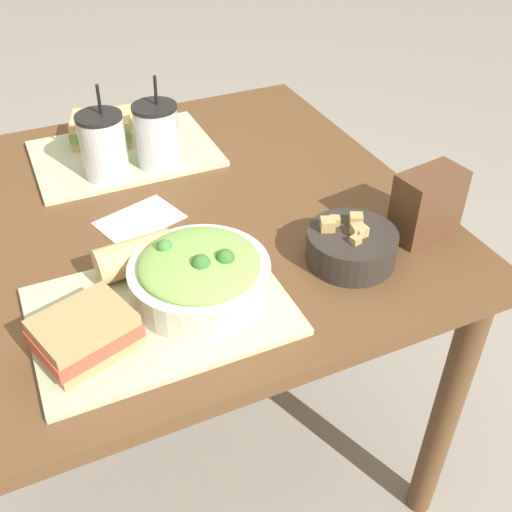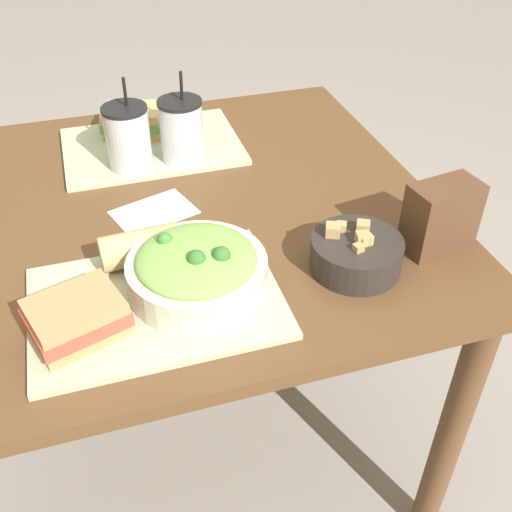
{
  "view_description": "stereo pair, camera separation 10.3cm",
  "coord_description": "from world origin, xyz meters",
  "px_view_note": "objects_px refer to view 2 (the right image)",
  "views": [
    {
      "loc": [
        -0.21,
        -1.01,
        1.45
      ],
      "look_at": [
        0.13,
        -0.28,
        0.81
      ],
      "focal_mm": 42.0,
      "sensor_mm": 36.0,
      "label": 1
    },
    {
      "loc": [
        -0.11,
        -1.05,
        1.45
      ],
      "look_at": [
        0.13,
        -0.28,
        0.81
      ],
      "focal_mm": 42.0,
      "sensor_mm": 36.0,
      "label": 2
    }
  ],
  "objects_px": {
    "chip_bag": "(441,217)",
    "napkin_folded": "(154,212)",
    "sandwich_near": "(77,318)",
    "drink_cup_red": "(182,132)",
    "soup_bowl": "(356,252)",
    "salad_bowl": "(197,269)",
    "baguette_near": "(141,247)",
    "sandwich_far": "(131,121)",
    "baguette_far": "(144,113)",
    "drink_cup_dark": "(128,139)"
  },
  "relations": [
    {
      "from": "napkin_folded",
      "to": "sandwich_near",
      "type": "bearing_deg",
      "value": -117.82
    },
    {
      "from": "salad_bowl",
      "to": "baguette_far",
      "type": "relative_size",
      "value": 1.77
    },
    {
      "from": "soup_bowl",
      "to": "drink_cup_red",
      "type": "height_order",
      "value": "drink_cup_red"
    },
    {
      "from": "drink_cup_dark",
      "to": "salad_bowl",
      "type": "bearing_deg",
      "value": -83.54
    },
    {
      "from": "soup_bowl",
      "to": "sandwich_near",
      "type": "distance_m",
      "value": 0.49
    },
    {
      "from": "sandwich_near",
      "to": "drink_cup_dark",
      "type": "height_order",
      "value": "drink_cup_dark"
    },
    {
      "from": "drink_cup_red",
      "to": "salad_bowl",
      "type": "bearing_deg",
      "value": -98.56
    },
    {
      "from": "drink_cup_dark",
      "to": "soup_bowl",
      "type": "bearing_deg",
      "value": -54.28
    },
    {
      "from": "sandwich_near",
      "to": "drink_cup_red",
      "type": "bearing_deg",
      "value": 43.71
    },
    {
      "from": "napkin_folded",
      "to": "baguette_near",
      "type": "bearing_deg",
      "value": -105.73
    },
    {
      "from": "chip_bag",
      "to": "napkin_folded",
      "type": "distance_m",
      "value": 0.56
    },
    {
      "from": "baguette_far",
      "to": "napkin_folded",
      "type": "bearing_deg",
      "value": 178.08
    },
    {
      "from": "salad_bowl",
      "to": "chip_bag",
      "type": "relative_size",
      "value": 1.72
    },
    {
      "from": "sandwich_far",
      "to": "drink_cup_dark",
      "type": "bearing_deg",
      "value": -80.91
    },
    {
      "from": "baguette_far",
      "to": "drink_cup_red",
      "type": "bearing_deg",
      "value": -159.36
    },
    {
      "from": "sandwich_near",
      "to": "drink_cup_red",
      "type": "xyz_separation_m",
      "value": [
        0.27,
        0.5,
        0.03
      ]
    },
    {
      "from": "drink_cup_dark",
      "to": "drink_cup_red",
      "type": "bearing_deg",
      "value": -0.0
    },
    {
      "from": "salad_bowl",
      "to": "baguette_near",
      "type": "relative_size",
      "value": 1.68
    },
    {
      "from": "baguette_far",
      "to": "sandwich_near",
      "type": "bearing_deg",
      "value": 167.84
    },
    {
      "from": "sandwich_near",
      "to": "drink_cup_dark",
      "type": "xyz_separation_m",
      "value": [
        0.15,
        0.5,
        0.03
      ]
    },
    {
      "from": "salad_bowl",
      "to": "drink_cup_dark",
      "type": "height_order",
      "value": "drink_cup_dark"
    },
    {
      "from": "sandwich_far",
      "to": "baguette_far",
      "type": "distance_m",
      "value": 0.05
    },
    {
      "from": "drink_cup_dark",
      "to": "chip_bag",
      "type": "relative_size",
      "value": 1.51
    },
    {
      "from": "soup_bowl",
      "to": "drink_cup_red",
      "type": "relative_size",
      "value": 0.8
    },
    {
      "from": "chip_bag",
      "to": "napkin_folded",
      "type": "xyz_separation_m",
      "value": [
        -0.49,
        0.27,
        -0.07
      ]
    },
    {
      "from": "sandwich_near",
      "to": "sandwich_far",
      "type": "bearing_deg",
      "value": 57.24
    },
    {
      "from": "baguette_far",
      "to": "chip_bag",
      "type": "height_order",
      "value": "chip_bag"
    },
    {
      "from": "sandwich_far",
      "to": "napkin_folded",
      "type": "relative_size",
      "value": 0.91
    },
    {
      "from": "salad_bowl",
      "to": "baguette_near",
      "type": "height_order",
      "value": "salad_bowl"
    },
    {
      "from": "soup_bowl",
      "to": "drink_cup_dark",
      "type": "distance_m",
      "value": 0.58
    },
    {
      "from": "soup_bowl",
      "to": "sandwich_far",
      "type": "relative_size",
      "value": 0.98
    },
    {
      "from": "soup_bowl",
      "to": "drink_cup_dark",
      "type": "relative_size",
      "value": 0.79
    },
    {
      "from": "baguette_far",
      "to": "napkin_folded",
      "type": "xyz_separation_m",
      "value": [
        -0.04,
        -0.39,
        -0.04
      ]
    },
    {
      "from": "salad_bowl",
      "to": "sandwich_near",
      "type": "height_order",
      "value": "salad_bowl"
    },
    {
      "from": "baguette_far",
      "to": "napkin_folded",
      "type": "distance_m",
      "value": 0.39
    },
    {
      "from": "sandwich_near",
      "to": "napkin_folded",
      "type": "height_order",
      "value": "sandwich_near"
    },
    {
      "from": "sandwich_near",
      "to": "drink_cup_dark",
      "type": "bearing_deg",
      "value": 55.26
    },
    {
      "from": "soup_bowl",
      "to": "drink_cup_red",
      "type": "distance_m",
      "value": 0.52
    },
    {
      "from": "baguette_near",
      "to": "sandwich_far",
      "type": "bearing_deg",
      "value": -9.74
    },
    {
      "from": "drink_cup_dark",
      "to": "drink_cup_red",
      "type": "relative_size",
      "value": 1.0
    },
    {
      "from": "sandwich_near",
      "to": "drink_cup_dark",
      "type": "relative_size",
      "value": 0.81
    },
    {
      "from": "drink_cup_red",
      "to": "soup_bowl",
      "type": "bearing_deg",
      "value": -65.11
    },
    {
      "from": "salad_bowl",
      "to": "napkin_folded",
      "type": "bearing_deg",
      "value": 97.24
    },
    {
      "from": "napkin_folded",
      "to": "sandwich_far",
      "type": "bearing_deg",
      "value": 88.94
    },
    {
      "from": "sandwich_far",
      "to": "drink_cup_red",
      "type": "height_order",
      "value": "drink_cup_red"
    },
    {
      "from": "drink_cup_red",
      "to": "napkin_folded",
      "type": "xyz_separation_m",
      "value": [
        -0.1,
        -0.19,
        -0.08
      ]
    },
    {
      "from": "sandwich_far",
      "to": "chip_bag",
      "type": "relative_size",
      "value": 1.22
    },
    {
      "from": "sandwich_near",
      "to": "napkin_folded",
      "type": "bearing_deg",
      "value": 44.03
    },
    {
      "from": "soup_bowl",
      "to": "sandwich_far",
      "type": "height_order",
      "value": "soup_bowl"
    },
    {
      "from": "baguette_near",
      "to": "drink_cup_dark",
      "type": "height_order",
      "value": "drink_cup_dark"
    }
  ]
}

